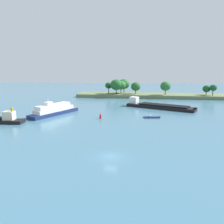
{
  "coord_description": "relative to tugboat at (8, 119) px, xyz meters",
  "views": [
    {
      "loc": [
        5.58,
        -39.87,
        16.89
      ],
      "look_at": [
        -4.74,
        37.17,
        1.2
      ],
      "focal_mm": 35.74,
      "sensor_mm": 36.0,
      "label": 1
    }
  ],
  "objects": [
    {
      "name": "cargo_barge",
      "position": [
        47.65,
        31.81,
        -0.26
      ],
      "size": [
        28.52,
        17.14,
        5.82
      ],
      "color": "black",
      "rests_on": "ground"
    },
    {
      "name": "ground_plane",
      "position": [
        34.97,
        -21.84,
        -1.23
      ],
      "size": [
        400.0,
        400.0,
        0.0
      ],
      "primitive_type": "plane",
      "color": "teal"
    },
    {
      "name": "tugboat",
      "position": [
        0.0,
        0.0,
        0.0
      ],
      "size": [
        9.56,
        4.36,
        4.86
      ],
      "color": "black",
      "rests_on": "ground"
    },
    {
      "name": "channel_buoy_red",
      "position": [
        27.12,
        9.6,
        -0.41
      ],
      "size": [
        0.7,
        0.7,
        1.9
      ],
      "color": "red",
      "rests_on": "ground"
    },
    {
      "name": "treeline_island",
      "position": [
        46.5,
        66.83,
        1.44
      ],
      "size": [
        93.07,
        15.64,
        10.14
      ],
      "color": "#66754C",
      "rests_on": "ground"
    },
    {
      "name": "white_riverboat",
      "position": [
        9.36,
        13.76,
        0.46
      ],
      "size": [
        12.77,
        20.58,
        6.37
      ],
      "color": "navy",
      "rests_on": "ground"
    },
    {
      "name": "fishing_skiff",
      "position": [
        44.1,
        13.16,
        -1.01
      ],
      "size": [
        5.66,
        2.48,
        0.87
      ],
      "color": "navy",
      "rests_on": "ground"
    }
  ]
}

